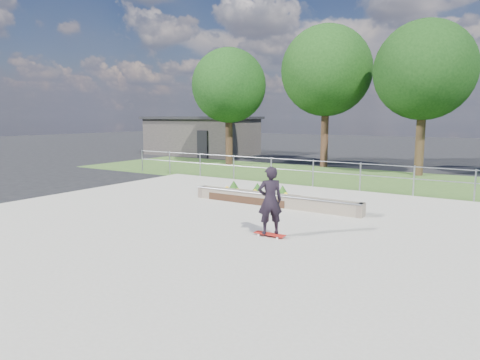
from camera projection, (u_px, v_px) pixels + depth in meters
name	position (u px, v px, depth m)	size (l,w,h in m)	color
ground	(205.00, 225.00, 11.80)	(120.00, 120.00, 0.00)	black
grass_verge	(341.00, 178.00, 20.95)	(30.00, 8.00, 0.02)	#355522
concrete_slab	(205.00, 224.00, 11.79)	(15.00, 15.00, 0.06)	#9F9C8D
fence	(313.00, 170.00, 17.93)	(20.06, 0.06, 1.20)	gray
building	(202.00, 135.00, 34.04)	(8.40, 5.40, 3.00)	#302D2B
tree_far_left	(229.00, 86.00, 26.19)	(4.55, 4.55, 7.15)	black
tree_mid_left	(326.00, 71.00, 24.80)	(5.25, 5.25, 8.25)	#341F15
tree_mid_right	(424.00, 71.00, 21.08)	(4.90, 4.90, 7.70)	#322214
grind_ledge	(273.00, 200.00, 14.08)	(6.00, 0.44, 0.43)	#6B5E4F
planter_bed	(254.00, 195.00, 14.97)	(3.00, 1.20, 0.61)	black
skateboarder	(270.00, 201.00, 10.33)	(0.80, 0.70, 1.74)	silver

